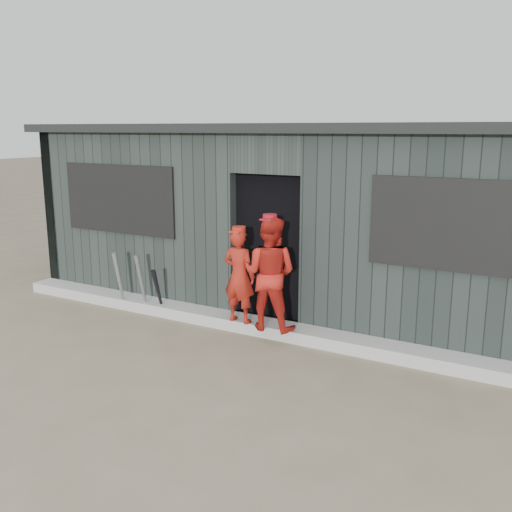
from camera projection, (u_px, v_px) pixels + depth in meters
The scene contains 9 objects.
ground at pixel (169, 385), 5.80m from camera, with size 80.00×80.00×0.00m, color #6E604C.
curb at pixel (257, 326), 7.33m from camera, with size 8.00×0.36×0.15m, color #A0A19C.
bat_left at pixel (119, 281), 8.11m from camera, with size 0.07×0.07×0.87m, color gray.
bat_mid at pixel (142, 284), 7.98m from camera, with size 0.07×0.07×0.86m, color gray.
bat_right at pixel (158, 292), 7.89m from camera, with size 0.07×0.07×0.71m, color black.
player_red_left at pixel (239, 276), 7.14m from camera, with size 0.44×0.29×1.20m, color maroon.
player_red_right at pixel (270, 273), 6.87m from camera, with size 0.68×0.53×1.39m, color #B31E16.
player_grey_back at pixel (303, 271), 7.61m from camera, with size 0.68×0.44×1.38m, color #B6B6B6.
dugout at pixel (312, 215), 8.50m from camera, with size 8.30×3.30×2.62m.
Camera 1 is at (3.41, -4.24, 2.56)m, focal length 40.00 mm.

